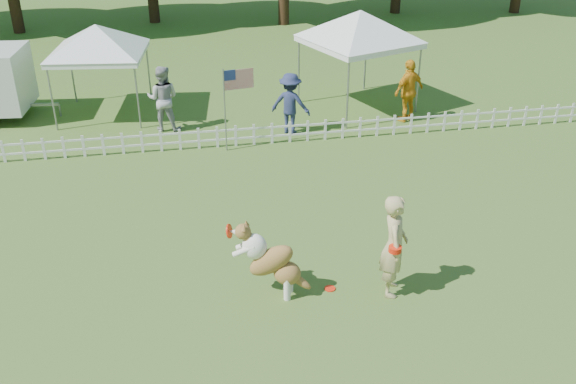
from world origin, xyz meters
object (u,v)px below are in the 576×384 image
object	(u,v)px
spectator_a	(163,98)
spectator_b	(290,103)
flag_pole	(225,111)
dog	(272,261)
spectator_c	(409,91)
frisbee_on_turf	(330,288)
handler	(394,245)
canopy_tent_left	(101,72)
canopy_tent_right	(358,61)

from	to	relation	value
spectator_a	spectator_b	xyz separation A→B (m)	(3.52, -0.85, -0.07)
flag_pole	dog	bearing A→B (deg)	-99.13
dog	spectator_c	size ratio (longest dim) A/B	0.75
dog	spectator_b	bearing A→B (deg)	98.85
frisbee_on_turf	spectator_a	bearing A→B (deg)	108.90
spectator_a	frisbee_on_turf	bearing A→B (deg)	122.25
handler	spectator_c	distance (m)	8.70
spectator_a	canopy_tent_left	bearing A→B (deg)	-28.10
frisbee_on_turf	spectator_b	distance (m)	7.63
handler	frisbee_on_turf	bearing A→B (deg)	93.14
dog	canopy_tent_left	distance (m)	10.55
frisbee_on_turf	spectator_a	distance (m)	8.94
canopy_tent_left	spectator_a	xyz separation A→B (m)	(1.76, -1.56, -0.41)
canopy_tent_left	spectator_c	xyz separation A→B (m)	(8.88, -2.11, -0.42)
canopy_tent_right	flag_pole	world-z (taller)	canopy_tent_right
frisbee_on_turf	spectator_a	xyz separation A→B (m)	(-2.88, 8.41, 0.93)
dog	spectator_a	bearing A→B (deg)	123.96
dog	spectator_a	distance (m)	8.54
spectator_c	spectator_a	bearing A→B (deg)	-30.17
frisbee_on_turf	spectator_b	world-z (taller)	spectator_b
handler	canopy_tent_right	size ratio (longest dim) A/B	0.66
canopy_tent_right	spectator_a	xyz separation A→B (m)	(-5.94, -0.85, -0.54)
spectator_b	dog	bearing A→B (deg)	104.81
spectator_b	canopy_tent_right	bearing A→B (deg)	-117.30
canopy_tent_left	spectator_a	distance (m)	2.39
frisbee_on_turf	canopy_tent_right	xyz separation A→B (m)	(3.06, 9.26, 1.47)
frisbee_on_turf	spectator_a	world-z (taller)	spectator_a
canopy_tent_right	spectator_c	bearing A→B (deg)	-70.92
handler	dog	distance (m)	2.16
flag_pole	handler	bearing A→B (deg)	-82.20
dog	canopy_tent_left	world-z (taller)	canopy_tent_left
dog	spectator_b	xyz separation A→B (m)	(1.70, 7.49, 0.17)
dog	canopy_tent_left	size ratio (longest dim) A/B	0.52
flag_pole	spectator_a	bearing A→B (deg)	120.44
dog	spectator_c	bearing A→B (deg)	77.43
handler	spectator_c	xyz separation A→B (m)	(3.17, 8.10, -0.04)
flag_pole	canopy_tent_right	bearing A→B (deg)	20.43
canopy_tent_left	flag_pole	distance (m)	4.77
spectator_a	spectator_c	xyz separation A→B (m)	(7.12, -0.55, -0.01)
spectator_c	frisbee_on_turf	bearing A→B (deg)	35.95
spectator_b	spectator_a	bearing A→B (deg)	13.93
frisbee_on_turf	canopy_tent_right	size ratio (longest dim) A/B	0.07
canopy_tent_right	spectator_b	size ratio (longest dim) A/B	1.70
canopy_tent_left	canopy_tent_right	distance (m)	7.74
handler	spectator_b	size ratio (longest dim) A/B	1.12
spectator_a	spectator_b	distance (m)	3.63
handler	spectator_a	size ratio (longest dim) A/B	1.03
canopy_tent_left	canopy_tent_right	world-z (taller)	canopy_tent_right
canopy_tent_right	handler	bearing A→B (deg)	-122.78
dog	spectator_a	size ratio (longest dim) A/B	0.74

